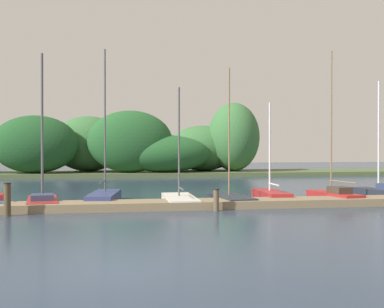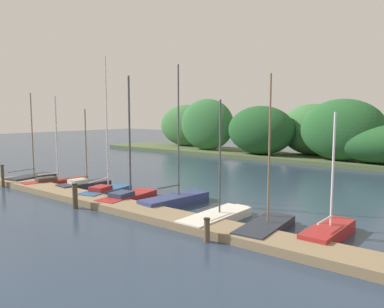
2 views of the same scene
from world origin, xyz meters
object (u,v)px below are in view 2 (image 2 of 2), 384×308
(sailboat_6, at_px, (218,216))
(mooring_piling_2, at_px, (207,230))
(sailboat_8, at_px, (330,231))
(sailboat_5, at_px, (177,199))
(sailboat_7, at_px, (267,226))
(mooring_piling_0, at_px, (3,176))
(sailboat_0, at_px, (33,178))
(sailboat_2, at_px, (85,184))
(mooring_piling_1, at_px, (75,196))
(sailboat_1, at_px, (55,181))
(sailboat_4, at_px, (129,195))
(sailboat_3, at_px, (107,190))

(sailboat_6, bearing_deg, mooring_piling_2, -153.40)
(sailboat_8, xyz_separation_m, mooring_piling_2, (-3.58, -3.44, 0.18))
(sailboat_5, height_order, sailboat_7, sailboat_5)
(mooring_piling_2, bearing_deg, mooring_piling_0, 179.64)
(sailboat_0, distance_m, sailboat_2, 5.28)
(sailboat_5, height_order, sailboat_6, sailboat_5)
(mooring_piling_0, height_order, mooring_piling_2, mooring_piling_0)
(sailboat_2, bearing_deg, sailboat_5, -80.73)
(sailboat_5, xyz_separation_m, sailboat_7, (6.01, -1.17, -0.07))
(sailboat_6, height_order, mooring_piling_1, sailboat_6)
(sailboat_2, xyz_separation_m, sailboat_5, (7.73, 0.45, 0.05))
(sailboat_1, height_order, sailboat_8, sailboat_1)
(sailboat_5, height_order, sailboat_8, sailboat_5)
(sailboat_0, height_order, mooring_piling_0, sailboat_0)
(sailboat_2, height_order, sailboat_8, sailboat_2)
(mooring_piling_0, bearing_deg, sailboat_0, 101.95)
(sailboat_1, height_order, sailboat_5, sailboat_5)
(mooring_piling_2, bearing_deg, sailboat_5, 141.83)
(sailboat_2, distance_m, sailboat_4, 4.97)
(sailboat_0, height_order, sailboat_3, sailboat_3)
(sailboat_8, bearing_deg, sailboat_1, 93.28)
(sailboat_0, height_order, sailboat_2, sailboat_0)
(sailboat_0, distance_m, mooring_piling_0, 2.51)
(sailboat_3, height_order, mooring_piling_1, sailboat_3)
(sailboat_3, bearing_deg, sailboat_7, -104.23)
(sailboat_5, xyz_separation_m, mooring_piling_0, (-12.44, -3.64, 0.43))
(mooring_piling_2, bearing_deg, sailboat_4, 160.13)
(sailboat_6, height_order, sailboat_8, sailboat_6)
(sailboat_5, bearing_deg, sailboat_7, -93.93)
(mooring_piling_1, height_order, mooring_piling_2, mooring_piling_1)
(sailboat_6, bearing_deg, sailboat_4, 89.23)
(sailboat_5, relative_size, mooring_piling_0, 4.95)
(sailboat_3, relative_size, sailboat_5, 1.11)
(sailboat_8, bearing_deg, sailboat_3, 93.34)
(sailboat_5, xyz_separation_m, mooring_piling_2, (4.77, -3.75, 0.15))
(sailboat_1, xyz_separation_m, sailboat_4, (7.53, 0.01, 0.02))
(sailboat_7, relative_size, mooring_piling_0, 4.33)
(sailboat_0, height_order, sailboat_6, sailboat_0)
(sailboat_8, relative_size, mooring_piling_1, 3.80)
(sailboat_2, xyz_separation_m, sailboat_4, (4.93, -0.57, 0.06))
(sailboat_0, height_order, sailboat_8, sailboat_0)
(mooring_piling_1, bearing_deg, sailboat_0, 163.82)
(sailboat_4, relative_size, sailboat_7, 1.07)
(sailboat_1, height_order, mooring_piling_2, sailboat_1)
(sailboat_1, distance_m, sailboat_7, 16.34)
(sailboat_4, bearing_deg, sailboat_8, -94.73)
(sailboat_8, bearing_deg, sailboat_4, 94.72)
(mooring_piling_1, bearing_deg, mooring_piling_0, 178.17)
(sailboat_5, bearing_deg, sailboat_6, -101.48)
(sailboat_1, distance_m, mooring_piling_2, 15.34)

